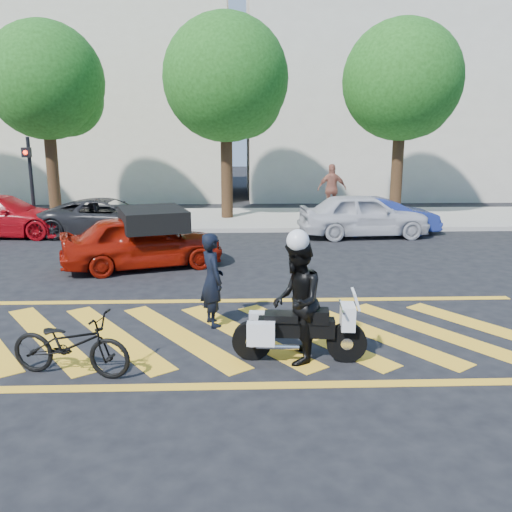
{
  "coord_description": "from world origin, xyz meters",
  "views": [
    {
      "loc": [
        0.38,
        -8.67,
        3.38
      ],
      "look_at": [
        0.73,
        1.41,
        1.05
      ],
      "focal_mm": 38.0,
      "sensor_mm": 36.0,
      "label": 1
    }
  ],
  "objects_px": {
    "bicycle": "(71,344)",
    "parked_mid_left": "(109,217)",
    "parked_right": "(383,216)",
    "officer_bike": "(212,280)",
    "officer_moto": "(297,302)",
    "red_convertible": "(143,241)",
    "parked_left": "(1,216)",
    "parked_mid_right": "(364,215)",
    "police_motorcycle": "(297,330)"
  },
  "relations": [
    {
      "from": "bicycle",
      "to": "parked_mid_left",
      "type": "xyz_separation_m",
      "value": [
        -1.88,
        10.66,
        0.15
      ]
    },
    {
      "from": "parked_mid_left",
      "to": "parked_right",
      "type": "height_order",
      "value": "parked_mid_left"
    },
    {
      "from": "officer_bike",
      "to": "parked_right",
      "type": "height_order",
      "value": "officer_bike"
    },
    {
      "from": "bicycle",
      "to": "officer_moto",
      "type": "height_order",
      "value": "officer_moto"
    },
    {
      "from": "bicycle",
      "to": "officer_bike",
      "type": "bearing_deg",
      "value": -31.68
    },
    {
      "from": "officer_bike",
      "to": "red_convertible",
      "type": "relative_size",
      "value": 0.42
    },
    {
      "from": "parked_right",
      "to": "parked_left",
      "type": "bearing_deg",
      "value": 87.91
    },
    {
      "from": "red_convertible",
      "to": "parked_mid_right",
      "type": "relative_size",
      "value": 0.95
    },
    {
      "from": "officer_bike",
      "to": "police_motorcycle",
      "type": "xyz_separation_m",
      "value": [
        1.33,
        -1.58,
        -0.35
      ]
    },
    {
      "from": "parked_left",
      "to": "officer_bike",
      "type": "bearing_deg",
      "value": -137.55
    },
    {
      "from": "parked_mid_right",
      "to": "parked_right",
      "type": "relative_size",
      "value": 1.15
    },
    {
      "from": "parked_mid_right",
      "to": "officer_bike",
      "type": "bearing_deg",
      "value": 146.82
    },
    {
      "from": "parked_left",
      "to": "parked_mid_right",
      "type": "xyz_separation_m",
      "value": [
        11.85,
        -0.53,
        0.04
      ]
    },
    {
      "from": "police_motorcycle",
      "to": "bicycle",
      "type": "bearing_deg",
      "value": -167.72
    },
    {
      "from": "parked_mid_right",
      "to": "parked_right",
      "type": "xyz_separation_m",
      "value": [
        0.8,
        0.53,
        -0.11
      ]
    },
    {
      "from": "police_motorcycle",
      "to": "parked_mid_right",
      "type": "relative_size",
      "value": 0.48
    },
    {
      "from": "officer_bike",
      "to": "parked_left",
      "type": "bearing_deg",
      "value": 18.45
    },
    {
      "from": "bicycle",
      "to": "officer_moto",
      "type": "distance_m",
      "value": 3.28
    },
    {
      "from": "parked_mid_left",
      "to": "red_convertible",
      "type": "bearing_deg",
      "value": -154.35
    },
    {
      "from": "parked_mid_left",
      "to": "parked_right",
      "type": "bearing_deg",
      "value": -87.0
    },
    {
      "from": "officer_bike",
      "to": "parked_mid_left",
      "type": "height_order",
      "value": "officer_bike"
    },
    {
      "from": "bicycle",
      "to": "parked_mid_right",
      "type": "relative_size",
      "value": 0.42
    },
    {
      "from": "officer_bike",
      "to": "police_motorcycle",
      "type": "height_order",
      "value": "officer_bike"
    },
    {
      "from": "parked_left",
      "to": "police_motorcycle",
      "type": "bearing_deg",
      "value": -137.54
    },
    {
      "from": "officer_moto",
      "to": "red_convertible",
      "type": "height_order",
      "value": "officer_moto"
    },
    {
      "from": "bicycle",
      "to": "parked_mid_left",
      "type": "height_order",
      "value": "parked_mid_left"
    },
    {
      "from": "officer_moto",
      "to": "red_convertible",
      "type": "distance_m",
      "value": 6.68
    },
    {
      "from": "police_motorcycle",
      "to": "officer_moto",
      "type": "distance_m",
      "value": 0.44
    },
    {
      "from": "parked_left",
      "to": "parked_right",
      "type": "relative_size",
      "value": 1.27
    },
    {
      "from": "bicycle",
      "to": "police_motorcycle",
      "type": "distance_m",
      "value": 3.26
    },
    {
      "from": "police_motorcycle",
      "to": "parked_left",
      "type": "height_order",
      "value": "parked_left"
    },
    {
      "from": "officer_bike",
      "to": "parked_right",
      "type": "distance_m",
      "value": 10.21
    },
    {
      "from": "officer_bike",
      "to": "parked_left",
      "type": "distance_m",
      "value": 11.34
    },
    {
      "from": "officer_moto",
      "to": "parked_mid_left",
      "type": "xyz_separation_m",
      "value": [
        -5.1,
        10.27,
        -0.31
      ]
    },
    {
      "from": "bicycle",
      "to": "police_motorcycle",
      "type": "height_order",
      "value": "bicycle"
    },
    {
      "from": "officer_bike",
      "to": "officer_moto",
      "type": "relative_size",
      "value": 0.9
    },
    {
      "from": "parked_left",
      "to": "parked_right",
      "type": "height_order",
      "value": "parked_left"
    },
    {
      "from": "parked_mid_left",
      "to": "parked_right",
      "type": "relative_size",
      "value": 1.21
    },
    {
      "from": "officer_bike",
      "to": "officer_moto",
      "type": "height_order",
      "value": "officer_moto"
    },
    {
      "from": "officer_bike",
      "to": "parked_left",
      "type": "relative_size",
      "value": 0.36
    },
    {
      "from": "parked_left",
      "to": "parked_mid_left",
      "type": "relative_size",
      "value": 1.05
    },
    {
      "from": "officer_bike",
      "to": "parked_left",
      "type": "height_order",
      "value": "officer_bike"
    },
    {
      "from": "police_motorcycle",
      "to": "officer_moto",
      "type": "xyz_separation_m",
      "value": [
        -0.01,
        -0.0,
        0.44
      ]
    },
    {
      "from": "bicycle",
      "to": "police_motorcycle",
      "type": "relative_size",
      "value": 0.87
    },
    {
      "from": "police_motorcycle",
      "to": "parked_mid_left",
      "type": "bearing_deg",
      "value": 121.89
    },
    {
      "from": "officer_bike",
      "to": "parked_mid_left",
      "type": "relative_size",
      "value": 0.38
    },
    {
      "from": "red_convertible",
      "to": "parked_right",
      "type": "bearing_deg",
      "value": -76.57
    },
    {
      "from": "parked_mid_left",
      "to": "police_motorcycle",
      "type": "bearing_deg",
      "value": -150.5
    },
    {
      "from": "officer_moto",
      "to": "officer_bike",
      "type": "bearing_deg",
      "value": -134.87
    },
    {
      "from": "parked_left",
      "to": "parked_right",
      "type": "bearing_deg",
      "value": -87.54
    }
  ]
}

